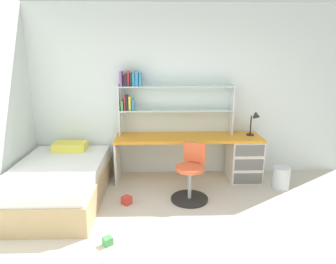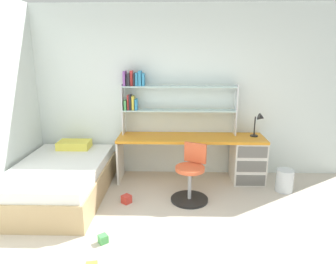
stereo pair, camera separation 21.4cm
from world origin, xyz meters
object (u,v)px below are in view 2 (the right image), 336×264
Objects in this scene: bed_platform at (60,180)px; toy_block_green_1 at (103,239)px; toy_block_red_3 at (126,199)px; waste_bin at (285,180)px; desk at (230,155)px; desk_lamp at (260,121)px; bookshelf_hutch at (162,96)px; swivel_chair at (191,179)px.

bed_platform is 20.79× the size of toy_block_green_1.
toy_block_red_3 reaches higher than toy_block_green_1.
waste_bin is (3.25, 0.26, -0.08)m from bed_platform.
desk is at bearing 152.78° from waste_bin.
desk_lamp is at bearing 2.65° from desk.
waste_bin is at bearing -27.22° from desk.
toy_block_green_1 is 0.82× the size of toy_block_red_3.
toy_block_red_3 is (-0.44, -0.99, -1.28)m from bookshelf_hutch.
desk_lamp is 3.09m from bed_platform.
waste_bin is at bearing -51.65° from desk_lamp.
toy_block_green_1 is at bearing -151.04° from waste_bin.
swivel_chair is 2.34× the size of waste_bin.
desk reaches higher than bed_platform.
swivel_chair is at bearing -133.51° from desk.
desk_lamp is at bearing 23.07° from toy_block_red_3.
swivel_chair reaches higher than waste_bin.
bookshelf_hutch is at bearing 30.06° from bed_platform.
swivel_chair is (-0.65, -0.69, -0.11)m from desk.
swivel_chair is 1.84m from bed_platform.
toy_block_red_3 is at bearing -114.09° from bookshelf_hutch.
bookshelf_hutch is 4.73× the size of desk_lamp.
swivel_chair is (0.44, -0.86, -1.02)m from bookshelf_hutch.
desk_lamp reaches higher than bed_platform.
waste_bin is 3.69× the size of toy_block_green_1.
bookshelf_hutch is 19.94× the size of toy_block_green_1.
toy_block_red_3 is at bearing -171.81° from swivel_chair.
bookshelf_hutch is 0.96× the size of bed_platform.
toy_block_green_1 is at bearing -97.10° from toy_block_red_3.
bookshelf_hutch reaches higher than swivel_chair.
desk_lamp reaches higher than swivel_chair.
swivel_chair reaches higher than toy_block_red_3.
swivel_chair is 1.45m from toy_block_green_1.
waste_bin is (1.84, -0.56, -1.16)m from bookshelf_hutch.
bookshelf_hutch is 16.35× the size of toy_block_red_3.
desk_lamp reaches higher than toy_block_red_3.
toy_block_red_3 is (-1.96, -0.84, -0.92)m from desk_lamp.
desk is 1.78m from toy_block_red_3.
desk reaches higher than toy_block_green_1.
bed_platform is 1.00m from toy_block_red_3.
bookshelf_hutch is 5.40× the size of waste_bin.
bookshelf_hutch is 1.95m from bed_platform.
bed_platform is at bearing 128.49° from toy_block_green_1.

